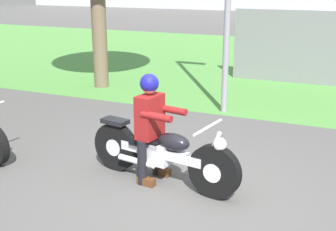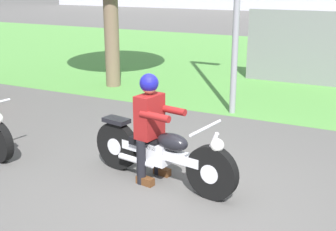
{
  "view_description": "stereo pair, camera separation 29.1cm",
  "coord_description": "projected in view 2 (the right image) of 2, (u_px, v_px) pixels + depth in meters",
  "views": [
    {
      "loc": [
        1.83,
        -4.38,
        2.53
      ],
      "look_at": [
        -0.34,
        0.58,
        0.85
      ],
      "focal_mm": 47.17,
      "sensor_mm": 36.0,
      "label": 1
    },
    {
      "loc": [
        2.09,
        -4.25,
        2.53
      ],
      "look_at": [
        -0.34,
        0.58,
        0.85
      ],
      "focal_mm": 47.17,
      "sensor_mm": 36.0,
      "label": 2
    }
  ],
  "objects": [
    {
      "name": "rider_lead",
      "position": [
        151.0,
        119.0,
        5.6
      ],
      "size": [
        0.6,
        0.52,
        1.41
      ],
      "rotation": [
        0.0,
        0.0,
        -0.16
      ],
      "color": "black",
      "rests_on": "ground"
    },
    {
      "name": "ground",
      "position": [
        172.0,
        200.0,
        5.28
      ],
      "size": [
        120.0,
        120.0,
        0.0
      ],
      "primitive_type": "plane",
      "color": "#565451"
    },
    {
      "name": "grass_verge",
      "position": [
        310.0,
        66.0,
        13.39
      ],
      "size": [
        60.0,
        12.0,
        0.01
      ],
      "primitive_type": "cube",
      "color": "#549342",
      "rests_on": "ground"
    },
    {
      "name": "motorcycle_lead",
      "position": [
        161.0,
        153.0,
        5.63
      ],
      "size": [
        2.17,
        0.69,
        0.89
      ],
      "rotation": [
        0.0,
        0.0,
        -0.16
      ],
      "color": "black",
      "rests_on": "ground"
    }
  ]
}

